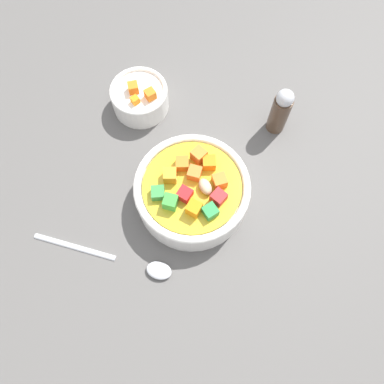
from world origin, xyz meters
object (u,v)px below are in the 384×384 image
Objects in this scene: spoon at (121,260)px; side_bowl_small at (140,97)px; soup_bowl_main at (192,191)px; pepper_shaker at (280,111)px.

side_bowl_small is (23.83, 3.69, 1.73)cm from spoon.
spoon is at bearing -171.20° from side_bowl_small.
spoon is at bearing 145.47° from soup_bowl_main.
soup_bowl_main is at bearing -140.66° from side_bowl_small.
side_bowl_small reaches higher than spoon.
soup_bowl_main is 1.80× the size of side_bowl_small.
side_bowl_small is 1.02× the size of pepper_shaker.
pepper_shaker is at bearing -34.49° from soup_bowl_main.
pepper_shaker is (14.13, -9.71, 1.39)cm from soup_bowl_main.
side_bowl_small is at bearing 39.34° from soup_bowl_main.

